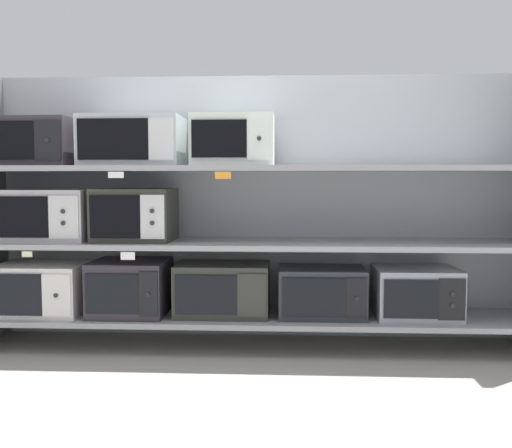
{
  "coord_description": "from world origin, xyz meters",
  "views": [
    {
      "loc": [
        0.17,
        -3.33,
        0.98
      ],
      "look_at": [
        0.0,
        0.0,
        0.72
      ],
      "focal_mm": 40.75,
      "sensor_mm": 36.0,
      "label": 1
    }
  ],
  "objects_px": {
    "microwave_6": "(135,215)",
    "microwave_7": "(34,142)",
    "microwave_2": "(223,289)",
    "microwave_9": "(233,141)",
    "microwave_8": "(133,141)",
    "microwave_0": "(42,288)",
    "microwave_1": "(131,287)",
    "microwave_3": "(322,292)",
    "microwave_4": "(416,293)",
    "microwave_5": "(44,215)"
  },
  "relations": [
    {
      "from": "microwave_6",
      "to": "microwave_7",
      "type": "height_order",
      "value": "microwave_7"
    },
    {
      "from": "microwave_6",
      "to": "microwave_2",
      "type": "bearing_deg",
      "value": 0.02
    },
    {
      "from": "microwave_2",
      "to": "microwave_9",
      "type": "xyz_separation_m",
      "value": [
        0.07,
        0.0,
        0.86
      ]
    },
    {
      "from": "microwave_7",
      "to": "microwave_8",
      "type": "distance_m",
      "value": 0.58
    },
    {
      "from": "microwave_2",
      "to": "microwave_6",
      "type": "height_order",
      "value": "microwave_6"
    },
    {
      "from": "microwave_0",
      "to": "microwave_9",
      "type": "relative_size",
      "value": 1.11
    },
    {
      "from": "microwave_1",
      "to": "microwave_9",
      "type": "distance_m",
      "value": 1.05
    },
    {
      "from": "microwave_3",
      "to": "microwave_9",
      "type": "distance_m",
      "value": 1.01
    },
    {
      "from": "microwave_0",
      "to": "microwave_6",
      "type": "bearing_deg",
      "value": 0.01
    },
    {
      "from": "microwave_4",
      "to": "microwave_6",
      "type": "height_order",
      "value": "microwave_6"
    },
    {
      "from": "microwave_4",
      "to": "microwave_6",
      "type": "relative_size",
      "value": 1.05
    },
    {
      "from": "microwave_2",
      "to": "microwave_7",
      "type": "height_order",
      "value": "microwave_7"
    },
    {
      "from": "microwave_6",
      "to": "microwave_8",
      "type": "distance_m",
      "value": 0.42
    },
    {
      "from": "microwave_0",
      "to": "microwave_5",
      "type": "xyz_separation_m",
      "value": [
        0.03,
        0.0,
        0.44
      ]
    },
    {
      "from": "microwave_8",
      "to": "microwave_5",
      "type": "bearing_deg",
      "value": 180.0
    },
    {
      "from": "microwave_1",
      "to": "microwave_9",
      "type": "bearing_deg",
      "value": 0.0
    },
    {
      "from": "microwave_8",
      "to": "microwave_9",
      "type": "relative_size",
      "value": 1.22
    },
    {
      "from": "microwave_1",
      "to": "microwave_4",
      "type": "distance_m",
      "value": 1.66
    },
    {
      "from": "microwave_0",
      "to": "microwave_2",
      "type": "bearing_deg",
      "value": 0.01
    },
    {
      "from": "microwave_0",
      "to": "microwave_2",
      "type": "height_order",
      "value": "microwave_2"
    },
    {
      "from": "microwave_4",
      "to": "microwave_6",
      "type": "bearing_deg",
      "value": -180.0
    },
    {
      "from": "microwave_2",
      "to": "microwave_0",
      "type": "bearing_deg",
      "value": -179.99
    },
    {
      "from": "microwave_6",
      "to": "microwave_9",
      "type": "bearing_deg",
      "value": 0.03
    },
    {
      "from": "microwave_3",
      "to": "microwave_5",
      "type": "height_order",
      "value": "microwave_5"
    },
    {
      "from": "microwave_3",
      "to": "microwave_6",
      "type": "relative_size",
      "value": 1.12
    },
    {
      "from": "microwave_1",
      "to": "microwave_4",
      "type": "height_order",
      "value": "microwave_1"
    },
    {
      "from": "microwave_1",
      "to": "microwave_5",
      "type": "distance_m",
      "value": 0.66
    },
    {
      "from": "microwave_0",
      "to": "microwave_7",
      "type": "relative_size",
      "value": 1.09
    },
    {
      "from": "microwave_2",
      "to": "microwave_8",
      "type": "relative_size",
      "value": 0.95
    },
    {
      "from": "microwave_8",
      "to": "microwave_9",
      "type": "distance_m",
      "value": 0.58
    },
    {
      "from": "microwave_2",
      "to": "microwave_6",
      "type": "distance_m",
      "value": 0.67
    },
    {
      "from": "microwave_6",
      "to": "microwave_0",
      "type": "bearing_deg",
      "value": -179.99
    },
    {
      "from": "microwave_4",
      "to": "microwave_7",
      "type": "distance_m",
      "value": 2.37
    },
    {
      "from": "microwave_1",
      "to": "microwave_6",
      "type": "bearing_deg",
      "value": -0.48
    },
    {
      "from": "microwave_4",
      "to": "microwave_2",
      "type": "bearing_deg",
      "value": 179.99
    },
    {
      "from": "microwave_7",
      "to": "microwave_2",
      "type": "bearing_deg",
      "value": 0.01
    },
    {
      "from": "microwave_8",
      "to": "microwave_3",
      "type": "bearing_deg",
      "value": -0.0
    },
    {
      "from": "microwave_4",
      "to": "microwave_5",
      "type": "relative_size",
      "value": 0.82
    },
    {
      "from": "microwave_7",
      "to": "microwave_9",
      "type": "xyz_separation_m",
      "value": [
        1.16,
        0.0,
        0.01
      ]
    },
    {
      "from": "microwave_4",
      "to": "microwave_8",
      "type": "relative_size",
      "value": 0.82
    },
    {
      "from": "microwave_7",
      "to": "microwave_6",
      "type": "bearing_deg",
      "value": -0.01
    },
    {
      "from": "microwave_5",
      "to": "microwave_7",
      "type": "height_order",
      "value": "microwave_7"
    },
    {
      "from": "microwave_2",
      "to": "microwave_7",
      "type": "distance_m",
      "value": 1.39
    },
    {
      "from": "microwave_3",
      "to": "microwave_7",
      "type": "height_order",
      "value": "microwave_7"
    },
    {
      "from": "microwave_3",
      "to": "microwave_7",
      "type": "bearing_deg",
      "value": 180.0
    },
    {
      "from": "microwave_7",
      "to": "microwave_8",
      "type": "bearing_deg",
      "value": -0.01
    },
    {
      "from": "microwave_5",
      "to": "microwave_7",
      "type": "xyz_separation_m",
      "value": [
        -0.05,
        0.0,
        0.42
      ]
    },
    {
      "from": "microwave_4",
      "to": "microwave_8",
      "type": "height_order",
      "value": "microwave_8"
    },
    {
      "from": "microwave_8",
      "to": "microwave_9",
      "type": "xyz_separation_m",
      "value": [
        0.58,
        0.0,
        0.0
      ]
    },
    {
      "from": "microwave_5",
      "to": "microwave_7",
      "type": "distance_m",
      "value": 0.43
    }
  ]
}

